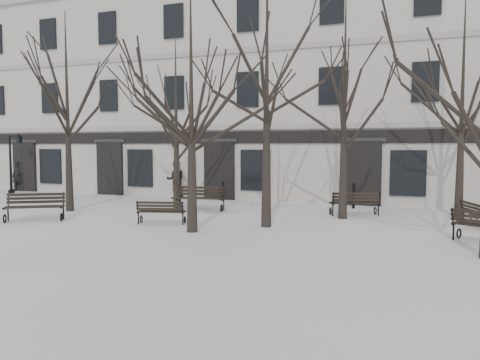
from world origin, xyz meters
The scene contains 18 objects.
ground centered at (0.00, 0.00, 0.00)m, with size 100.00×100.00×0.00m, color white.
building centered at (0.00, 12.96, 5.52)m, with size 40.40×10.20×11.40m.
tree_0 centered at (-7.67, 1.92, 5.07)m, with size 5.67×5.67×8.11m.
tree_1 centered at (-0.85, -0.58, 4.89)m, with size 5.48×5.48×7.83m.
tree_2 centered at (1.05, 1.09, 5.72)m, with size 6.40×6.40×9.15m.
tree_4 centered at (-4.04, 4.44, 4.57)m, with size 5.12×5.12×7.32m.
tree_5 centered at (3.19, 3.76, 5.06)m, with size 5.66×5.66×8.09m.
tree_6 centered at (7.24, 5.56, 5.21)m, with size 5.83×5.83×8.33m.
bench_0 centered at (-7.07, -0.61, 0.54)m, with size 2.04×1.61×1.00m.
bench_1 centered at (-2.48, 0.35, 0.45)m, with size 1.72×0.99×0.82m.
bench_3 centered at (-2.66, 3.94, 0.54)m, with size 2.06×1.02×1.00m.
bench_4 centered at (3.52, 4.67, 0.51)m, with size 1.96×1.33×0.94m.
bench_5 centered at (7.60, 3.21, 0.47)m, with size 1.09×1.79×0.86m.
lamp_post centered at (-15.64, 6.76, 1.95)m, with size 1.05×0.39×3.37m.
bollard_a centered at (-3.02, 7.26, 0.51)m, with size 0.12×0.12×0.96m.
bollard_b centered at (3.24, 6.72, 0.58)m, with size 0.14×0.14×1.09m.
pedestrian_a centered at (-16.44, 7.80, 0.00)m, with size 0.64×0.42×1.76m, color black.
pedestrian_b centered at (-5.72, 7.48, 0.00)m, with size 0.94×0.73×1.92m, color black.
Camera 1 is at (5.55, -13.63, 2.68)m, focal length 35.00 mm.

